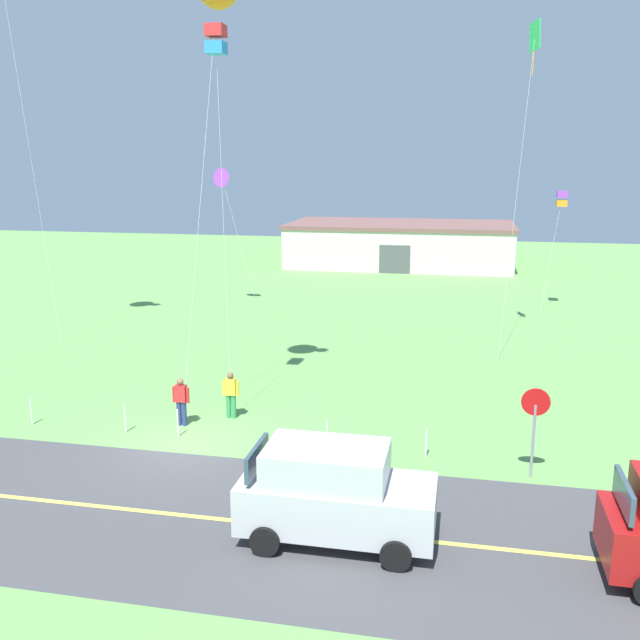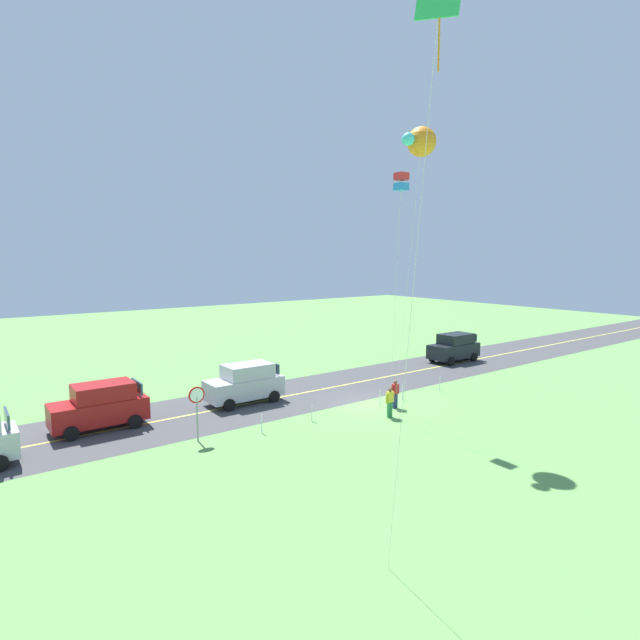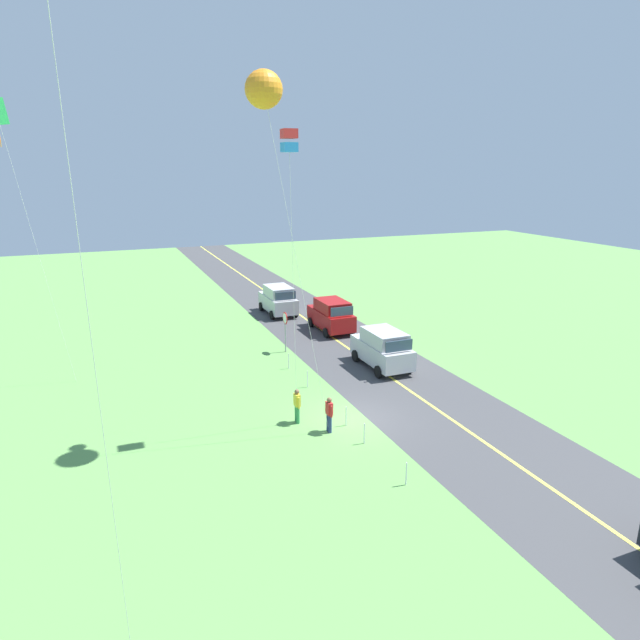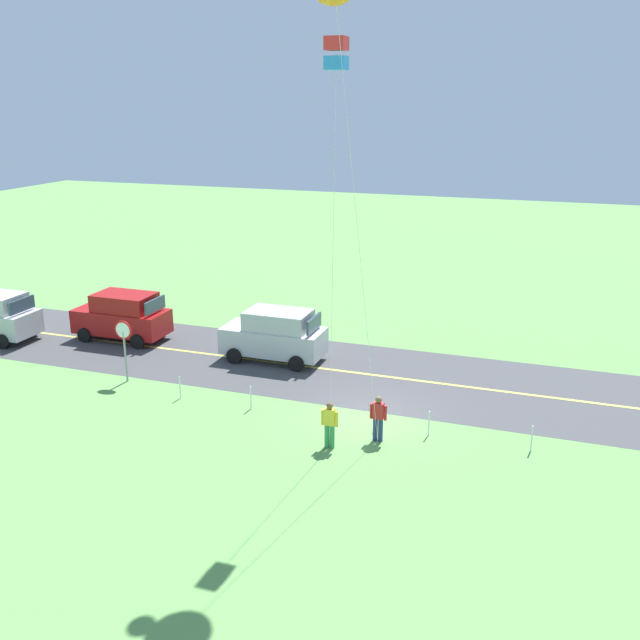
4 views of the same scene
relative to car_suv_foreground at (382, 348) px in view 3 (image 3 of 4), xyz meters
name	(u,v)px [view 3 (image 3 of 4)]	position (x,y,z in m)	size (l,w,h in m)	color
ground_plane	(355,419)	(-5.36, 4.33, -1.20)	(120.00, 120.00, 0.10)	#60994C
asphalt_road	(429,404)	(-5.36, 0.33, -1.15)	(120.00, 7.00, 0.00)	#424244
road_centre_stripe	(429,404)	(-5.36, 0.33, -1.15)	(120.00, 0.16, 0.00)	#E5E04C
car_suv_foreground	(382,348)	(0.00, 0.00, 0.00)	(4.40, 2.12, 2.24)	#B7B7BC
car_parked_east_far	(278,300)	(13.62, 1.78, 0.00)	(4.40, 2.12, 2.24)	#B7B7BC
car_parked_east_near	(331,315)	(7.83, -0.22, 0.00)	(4.40, 2.12, 2.24)	maroon
stop_sign	(285,324)	(4.69, 4.23, 0.65)	(0.76, 0.08, 2.56)	gray
person_adult_near	(297,405)	(-4.80, 6.93, -0.29)	(0.58, 0.22, 1.60)	#338C4C
person_adult_companion	(329,413)	(-6.17, 5.96, -0.29)	(0.58, 0.22, 1.60)	navy
kite_red_low	(289,142)	(-5.04, 7.21, 10.87)	(0.56, 0.57, 12.50)	silver
kite_blue_mid	(263,90)	(-5.23, 8.25, 12.66)	(2.08, 3.00, 14.52)	silver
fence_post_0	(406,474)	(-11.03, 5.03, -0.70)	(0.05, 0.05, 0.90)	silver
fence_post_1	(364,434)	(-7.69, 5.03, -0.70)	(0.05, 0.05, 0.90)	silver
fence_post_2	(346,416)	(-5.91, 5.03, -0.70)	(0.05, 0.05, 0.90)	silver
fence_post_3	(307,379)	(-1.14, 5.03, -0.70)	(0.05, 0.05, 0.90)	silver
fence_post_4	(289,361)	(1.80, 5.03, -0.70)	(0.05, 0.05, 0.90)	silver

